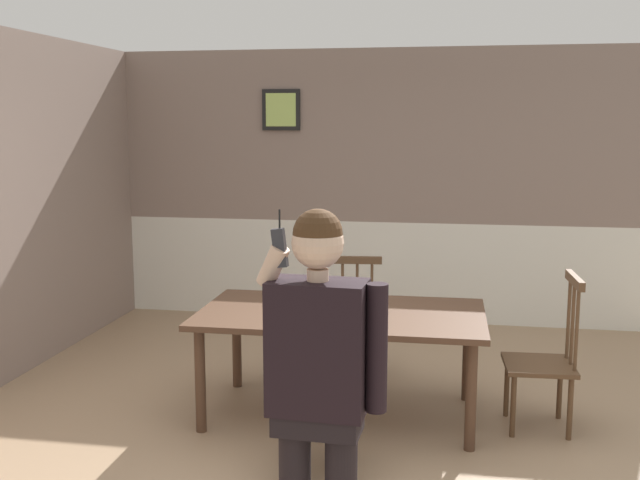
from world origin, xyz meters
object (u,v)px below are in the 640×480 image
person_figure (319,376)px  chair_near_window (356,318)px  dining_table (341,322)px  chair_by_doorway (545,359)px  chair_at_table_head (319,393)px

person_figure → chair_near_window: bearing=-82.7°
dining_table → chair_by_doorway: (1.36, 0.01, -0.19)m
chair_near_window → person_figure: bearing=88.1°
chair_by_doorway → chair_at_table_head: (-1.35, -0.94, 0.02)m
dining_table → chair_by_doorway: 1.37m
chair_at_table_head → person_figure: bearing=-79.5°
dining_table → chair_near_window: chair_near_window is taller
chair_by_doorway → person_figure: person_figure is taller
chair_near_window → person_figure: size_ratio=0.56×
dining_table → person_figure: (0.20, -1.96, 0.29)m
chair_by_doorway → chair_at_table_head: 1.65m
dining_table → person_figure: person_figure is taller
dining_table → chair_near_window: (-0.01, 0.92, -0.21)m
dining_table → chair_at_table_head: bearing=-89.5°
chair_at_table_head → person_figure: 1.15m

